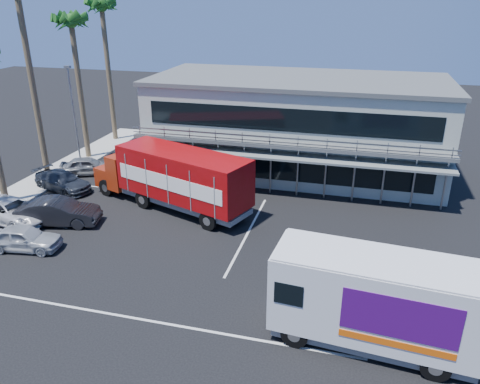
% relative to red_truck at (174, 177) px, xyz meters
% --- Properties ---
extents(ground, '(120.00, 120.00, 0.00)m').
position_rel_red_truck_xyz_m(ground, '(3.53, -5.28, -2.20)').
color(ground, black).
rests_on(ground, ground).
extents(building, '(22.40, 12.00, 7.30)m').
position_rel_red_truck_xyz_m(building, '(6.53, 9.66, 1.45)').
color(building, '#A3AA9B').
rests_on(building, ground).
extents(curb_strip, '(3.00, 32.00, 0.16)m').
position_rel_red_truck_xyz_m(curb_strip, '(-11.47, 0.72, -2.12)').
color(curb_strip, '#A5A399').
rests_on(curb_strip, ground).
extents(palm_e, '(2.80, 2.80, 12.25)m').
position_rel_red_truck_xyz_m(palm_e, '(-11.17, 7.72, 8.37)').
color(palm_e, brown).
rests_on(palm_e, ground).
extents(palm_f, '(2.80, 2.80, 13.25)m').
position_rel_red_truck_xyz_m(palm_f, '(-11.57, 13.22, 9.27)').
color(palm_f, brown).
rests_on(palm_f, ground).
extents(light_pole_far, '(0.50, 0.25, 8.09)m').
position_rel_red_truck_xyz_m(light_pole_far, '(-10.67, 5.72, 2.30)').
color(light_pole_far, gray).
rests_on(light_pole_far, ground).
extents(red_truck, '(12.08, 6.66, 4.00)m').
position_rel_red_truck_xyz_m(red_truck, '(0.00, 0.00, 0.00)').
color(red_truck, maroon).
rests_on(red_truck, ground).
extents(white_van, '(8.20, 3.44, 3.90)m').
position_rel_red_truck_xyz_m(white_van, '(12.59, -10.28, -0.13)').
color(white_van, silver).
rests_on(white_van, ground).
extents(parked_car_a, '(4.24, 2.20, 1.38)m').
position_rel_red_truck_xyz_m(parked_car_a, '(-5.97, -7.28, -1.51)').
color(parked_car_a, '#A0A3A7').
rests_on(parked_car_a, ground).
extents(parked_car_b, '(5.19, 2.79, 1.62)m').
position_rel_red_truck_xyz_m(parked_car_b, '(-5.97, -4.08, -1.39)').
color(parked_car_b, black).
rests_on(parked_car_b, ground).
extents(parked_car_c, '(5.58, 3.39, 1.45)m').
position_rel_red_truck_xyz_m(parked_car_c, '(-8.97, -4.48, -1.48)').
color(parked_car_c, silver).
rests_on(parked_car_c, ground).
extents(parked_car_d, '(5.12, 3.34, 1.38)m').
position_rel_red_truck_xyz_m(parked_car_d, '(-8.97, 0.77, -1.51)').
color(parked_car_d, '#272C34').
rests_on(parked_car_d, ground).
extents(parked_car_e, '(4.47, 3.13, 1.41)m').
position_rel_red_truck_xyz_m(parked_car_e, '(-8.97, 4.09, -1.49)').
color(parked_car_e, slate).
rests_on(parked_car_e, ground).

